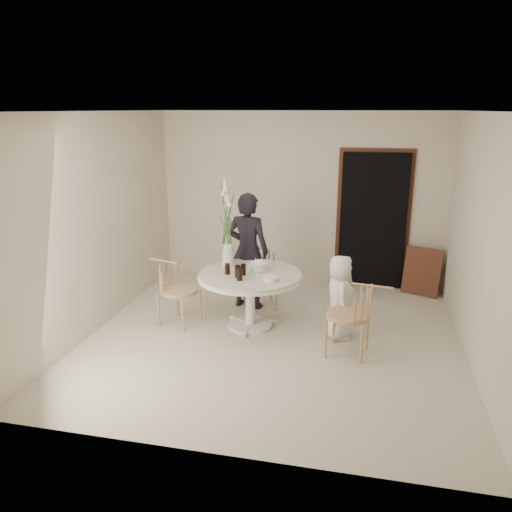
% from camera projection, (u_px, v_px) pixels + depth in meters
% --- Properties ---
extents(ground, '(4.50, 4.50, 0.00)m').
position_uv_depth(ground, '(273.00, 337.00, 6.19)').
color(ground, beige).
rests_on(ground, ground).
extents(room_shell, '(4.50, 4.50, 4.50)m').
position_uv_depth(room_shell, '(275.00, 209.00, 5.73)').
color(room_shell, white).
rests_on(room_shell, ground).
extents(doorway, '(1.00, 0.10, 2.10)m').
position_uv_depth(doorway, '(373.00, 221.00, 7.71)').
color(doorway, black).
rests_on(doorway, ground).
extents(door_trim, '(1.12, 0.03, 2.22)m').
position_uv_depth(door_trim, '(373.00, 217.00, 7.73)').
color(door_trim, '#54301D').
rests_on(door_trim, ground).
extents(table, '(1.33, 1.33, 0.73)m').
position_uv_depth(table, '(250.00, 282.00, 6.33)').
color(table, silver).
rests_on(table, ground).
extents(picture_frame, '(0.57, 0.36, 0.73)m').
position_uv_depth(picture_frame, '(422.00, 272.00, 7.52)').
color(picture_frame, '#54301D').
rests_on(picture_frame, ground).
extents(chair_far, '(0.59, 0.62, 0.86)m').
position_uv_depth(chair_far, '(259.00, 266.00, 7.13)').
color(chair_far, tan).
rests_on(chair_far, ground).
extents(chair_right, '(0.57, 0.53, 0.88)m').
position_uv_depth(chair_right, '(360.00, 309.00, 5.60)').
color(chair_right, tan).
rests_on(chair_right, ground).
extents(chair_left, '(0.59, 0.56, 0.85)m').
position_uv_depth(chair_left, '(172.00, 283.00, 6.50)').
color(chair_left, tan).
rests_on(chair_left, ground).
extents(girl, '(0.64, 0.47, 1.64)m').
position_uv_depth(girl, '(248.00, 251.00, 6.95)').
color(girl, black).
rests_on(girl, ground).
extents(boy, '(0.44, 0.57, 1.05)m').
position_uv_depth(boy, '(339.00, 297.00, 6.06)').
color(boy, white).
rests_on(boy, ground).
extents(birthday_cake, '(0.23, 0.23, 0.16)m').
position_uv_depth(birthday_cake, '(258.00, 267.00, 6.37)').
color(birthday_cake, silver).
rests_on(birthday_cake, table).
extents(cola_tumbler_a, '(0.08, 0.08, 0.15)m').
position_uv_depth(cola_tumbler_a, '(238.00, 271.00, 6.13)').
color(cola_tumbler_a, black).
rests_on(cola_tumbler_a, table).
extents(cola_tumbler_b, '(0.09, 0.09, 0.16)m').
position_uv_depth(cola_tumbler_b, '(240.00, 274.00, 6.01)').
color(cola_tumbler_b, black).
rests_on(cola_tumbler_b, table).
extents(cola_tumbler_c, '(0.08, 0.08, 0.14)m').
position_uv_depth(cola_tumbler_c, '(227.00, 269.00, 6.24)').
color(cola_tumbler_c, black).
rests_on(cola_tumbler_c, table).
extents(cola_tumbler_d, '(0.08, 0.08, 0.14)m').
position_uv_depth(cola_tumbler_d, '(243.00, 269.00, 6.22)').
color(cola_tumbler_d, black).
rests_on(cola_tumbler_d, table).
extents(plate_stack, '(0.24, 0.24, 0.05)m').
position_uv_depth(plate_stack, '(271.00, 278.00, 6.04)').
color(plate_stack, silver).
rests_on(plate_stack, table).
extents(flower_vase, '(0.16, 0.16, 1.18)m').
position_uv_depth(flower_vase, '(227.00, 229.00, 6.49)').
color(flower_vase, silver).
rests_on(flower_vase, table).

